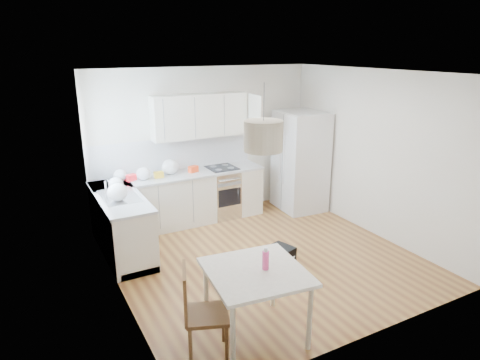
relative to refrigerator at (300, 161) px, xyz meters
The scene contains 29 objects.
floor 2.45m from the refrigerator, 139.22° to the right, with size 4.20×4.20×0.00m, color brown.
ceiling 2.87m from the refrigerator, 139.22° to the right, with size 4.20×4.20×0.00m, color white.
wall_back 1.87m from the refrigerator, 160.05° to the left, with size 4.20×4.20×0.00m, color silver.
wall_left 4.11m from the refrigerator, 158.82° to the right, with size 4.20×4.20×0.00m, color silver.
wall_right 1.58m from the refrigerator, 75.35° to the right, with size 4.20×4.20×0.00m, color silver.
window_glassblock 3.90m from the refrigerator, behind, with size 0.02×1.00×1.00m, color #BFE0F9.
cabinets_back 2.39m from the refrigerator, behind, with size 3.00×0.60×0.88m, color silver.
cabinets_left 3.56m from the refrigerator, behind, with size 0.60×1.80×0.88m, color silver.
counter_back 2.34m from the refrigerator, behind, with size 3.02×0.64×0.04m, color #B4B7B9.
counter_left 3.52m from the refrigerator, behind, with size 0.64×1.82×0.04m, color #B4B7B9.
backsplash_back 2.41m from the refrigerator, 165.09° to the left, with size 3.00×0.01×0.58m, color white.
backsplash_left 3.83m from the refrigerator, behind, with size 0.01×1.80×0.58m, color white.
upper_cabinets 2.14m from the refrigerator, 166.08° to the left, with size 1.70×0.32×0.75m, color silver.
range_oven 1.63m from the refrigerator, 167.99° to the left, with size 0.50×0.61×0.88m, color silver, non-canonical shape.
sink 3.53m from the refrigerator, behind, with size 0.50×0.80×0.16m, color silver, non-canonical shape.
refrigerator is the anchor object (origin of this frame).
dining_table 4.04m from the refrigerator, 132.59° to the right, with size 1.11×1.11×0.79m.
dining_chair 4.50m from the refrigerator, 137.73° to the right, with size 0.42×0.42×0.99m, color #452A14, non-canonical shape.
drink_bottle 3.98m from the refrigerator, 131.26° to the right, with size 0.07×0.07×0.25m, color #D93C7E.
gym_bag 2.57m from the refrigerator, 133.56° to the right, with size 0.53×0.35×0.25m, color black.
pendant_lamp 4.03m from the refrigerator, 132.32° to the right, with size 0.39×0.39×0.30m, color #B8A68D.
grocery_bag_a 3.35m from the refrigerator, behind, with size 0.22×0.19×0.20m, color white.
grocery_bag_b 2.98m from the refrigerator, behind, with size 0.24×0.20×0.21m, color white.
grocery_bag_c 2.50m from the refrigerator, behind, with size 0.30×0.25×0.27m, color white.
grocery_bag_d 3.48m from the refrigerator, behind, with size 0.22×0.19×0.20m, color white.
grocery_bag_e 3.62m from the refrigerator, behind, with size 0.29×0.25×0.26m, color white.
snack_orange 2.10m from the refrigerator, behind, with size 0.16×0.10×0.11m, color red.
snack_yellow 2.72m from the refrigerator, behind, with size 0.15×0.09×0.10m, color gold.
snack_red 3.18m from the refrigerator, behind, with size 0.16×0.10×0.11m, color red.
Camera 1 is at (-3.05, -4.92, 3.03)m, focal length 32.00 mm.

